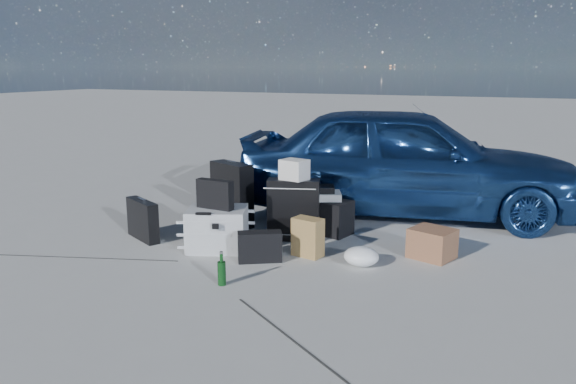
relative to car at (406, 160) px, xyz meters
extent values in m
plane|color=#A3A49F|center=(-0.80, -2.18, -0.64)|extent=(60.00, 60.00, 0.00)
imported|color=#224A8B|center=(0.00, 0.00, 0.00)|extent=(3.97, 2.26, 1.27)
cube|color=#AAACAF|center=(-1.32, -1.96, -0.44)|extent=(0.66, 0.61, 0.39)
cube|color=black|center=(-1.33, -1.97, -0.11)|extent=(0.37, 0.12, 0.27)
cube|color=black|center=(-2.15, -1.99, -0.44)|extent=(0.50, 0.34, 0.39)
cube|color=black|center=(-1.60, -1.18, -0.30)|extent=(0.55, 0.38, 0.68)
cube|color=black|center=(-0.79, -1.40, -0.33)|extent=(0.54, 0.33, 0.61)
cube|color=silver|center=(-0.78, -1.40, 0.07)|extent=(0.28, 0.24, 0.19)
cube|color=black|center=(-0.66, -1.03, -0.46)|extent=(0.75, 0.46, 0.35)
cube|color=silver|center=(-0.65, -1.04, -0.25)|extent=(0.51, 0.46, 0.07)
cube|color=black|center=(-0.65, -1.05, -0.18)|extent=(0.36, 0.32, 0.06)
cube|color=#AA854A|center=(-0.47, -1.81, -0.46)|extent=(0.29, 0.21, 0.35)
cube|color=brown|center=(0.56, -1.40, -0.50)|extent=(0.44, 0.41, 0.27)
ellipsoid|color=silver|center=(0.05, -1.86, -0.55)|extent=(0.33, 0.29, 0.17)
cube|color=black|center=(-0.80, -2.11, -0.50)|extent=(0.40, 0.32, 0.27)
cylinder|color=black|center=(-0.83, -2.72, -0.51)|extent=(0.08, 0.08, 0.26)
camera|label=1|loc=(1.32, -6.30, 1.03)|focal=35.00mm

